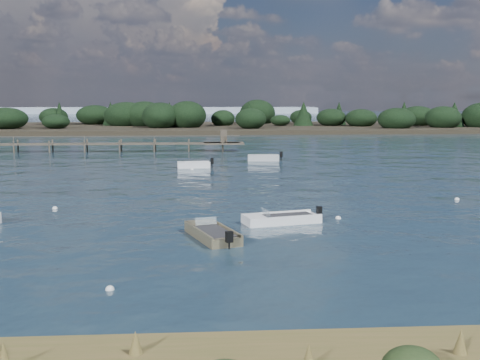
{
  "coord_description": "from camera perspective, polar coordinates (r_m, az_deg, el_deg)",
  "views": [
    {
      "loc": [
        1.02,
        -27.79,
        6.79
      ],
      "look_at": [
        3.8,
        14.0,
        1.0
      ],
      "focal_mm": 45.0,
      "sensor_mm": 36.0,
      "label": 1
    }
  ],
  "objects": [
    {
      "name": "buoy_b",
      "position": [
        34.35,
        9.29,
        -3.63
      ],
      "size": [
        0.32,
        0.32,
        0.32
      ],
      "primitive_type": "sphere",
      "color": "white",
      "rests_on": "ground"
    },
    {
      "name": "buoy_e",
      "position": [
        56.54,
        -4.56,
        0.95
      ],
      "size": [
        0.32,
        0.32,
        0.32
      ],
      "primitive_type": "sphere",
      "color": "white",
      "rests_on": "ground"
    },
    {
      "name": "far_headland",
      "position": [
        130.11,
        6.85,
        5.69
      ],
      "size": [
        190.0,
        40.0,
        5.8
      ],
      "color": "black",
      "rests_on": "ground"
    },
    {
      "name": "buoy_d",
      "position": [
        42.61,
        19.88,
        -1.77
      ],
      "size": [
        0.32,
        0.32,
        0.32
      ],
      "primitive_type": "sphere",
      "color": "white",
      "rests_on": "ground"
    },
    {
      "name": "ground",
      "position": [
        88.05,
        -4.47,
        3.43
      ],
      "size": [
        400.0,
        400.0,
        0.0
      ],
      "primitive_type": "plane",
      "color": "#162733",
      "rests_on": "ground"
    },
    {
      "name": "dinghy_mid_white_a",
      "position": [
        32.81,
        3.92,
        -3.85
      ],
      "size": [
        4.53,
        2.54,
        1.04
      ],
      "color": "white",
      "rests_on": "ground"
    },
    {
      "name": "tender_far_grey_b",
      "position": [
        64.59,
        2.24,
        1.99
      ],
      "size": [
        3.78,
        1.6,
        1.28
      ],
      "color": "#AFB4B7",
      "rests_on": "ground"
    },
    {
      "name": "tender_far_white",
      "position": [
        58.25,
        -4.4,
        1.32
      ],
      "size": [
        3.52,
        1.45,
        1.19
      ],
      "color": "white",
      "rests_on": "ground"
    },
    {
      "name": "buoy_a",
      "position": [
        22.18,
        -12.24,
        -10.14
      ],
      "size": [
        0.32,
        0.32,
        0.32
      ],
      "primitive_type": "sphere",
      "color": "white",
      "rests_on": "ground"
    },
    {
      "name": "jetty",
      "position": [
        79.34,
        -20.5,
        3.18
      ],
      "size": [
        64.5,
        3.2,
        3.4
      ],
      "color": "#4D4538",
      "rests_on": "ground"
    },
    {
      "name": "dinghy_near_olive",
      "position": [
        29.27,
        -2.66,
        -5.26
      ],
      "size": [
        2.78,
        4.55,
        1.1
      ],
      "color": "#6F664A",
      "rests_on": "ground"
    },
    {
      "name": "shore_lip",
      "position": [
        17.03,
        -7.18,
        -15.69
      ],
      "size": [
        160.0,
        0.6,
        0.3
      ],
      "primitive_type": "cube",
      "color": "black",
      "rests_on": "ground"
    },
    {
      "name": "buoy_c",
      "position": [
        38.57,
        -17.15,
        -2.62
      ],
      "size": [
        0.32,
        0.32,
        0.32
      ],
      "primitive_type": "sphere",
      "color": "white",
      "rests_on": "ground"
    }
  ]
}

